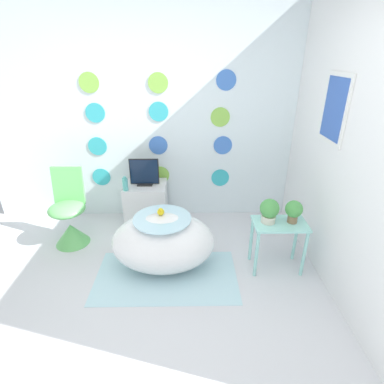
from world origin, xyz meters
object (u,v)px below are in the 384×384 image
(tv, at_px, (144,173))
(potted_plant_right, at_px, (294,210))
(chair, at_px, (70,221))
(potted_plant_left, at_px, (269,210))
(vase, at_px, (125,184))
(bathtub, at_px, (163,242))

(tv, height_order, potted_plant_right, tv)
(chair, bearing_deg, potted_plant_left, -12.40)
(tv, relative_size, potted_plant_left, 1.46)
(chair, distance_m, potted_plant_right, 2.39)
(potted_plant_left, bearing_deg, potted_plant_right, -1.05)
(vase, bearing_deg, chair, -156.23)
(chair, relative_size, vase, 5.09)
(potted_plant_right, bearing_deg, potted_plant_left, 178.95)
(potted_plant_left, bearing_deg, vase, 154.02)
(bathtub, xyz_separation_m, potted_plant_right, (1.24, -0.01, 0.36))
(bathtub, relative_size, chair, 1.16)
(tv, bearing_deg, bathtub, -72.68)
(chair, height_order, vase, chair)
(bathtub, bearing_deg, tv, 107.32)
(potted_plant_left, bearing_deg, tv, 145.38)
(chair, height_order, potted_plant_left, chair)
(potted_plant_right, bearing_deg, tv, 149.52)
(potted_plant_left, distance_m, potted_plant_right, 0.23)
(bathtub, distance_m, vase, 0.92)
(bathtub, distance_m, potted_plant_left, 1.07)
(potted_plant_left, xyz_separation_m, potted_plant_right, (0.23, -0.00, 0.00))
(potted_plant_left, bearing_deg, chair, 167.60)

